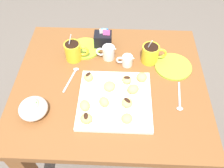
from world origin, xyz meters
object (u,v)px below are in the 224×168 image
object	(u,v)px
cream_pitcher_white	(108,52)
beignet_9	(142,76)
beignet_6	(85,105)
coffee_mug_yellow_left	(73,51)
saucer_lime_right	(173,66)
beignet_8	(89,77)
chocolate_sauce_pitcher	(127,60)
sugar_caddy	(103,40)
saucer_lime_left	(85,48)
ice_cream_bowl	(33,108)
dining_table	(110,98)
beignet_0	(127,103)
coffee_mug_yellow_right	(151,53)
beignet_3	(127,118)
beignet_7	(86,119)
pastry_plate_square	(115,100)
beignet_4	(111,86)
beignet_5	(104,102)
beignet_2	(127,80)
beignet_1	(133,89)

from	to	relation	value
cream_pitcher_white	beignet_9	distance (m)	0.22
beignet_6	coffee_mug_yellow_left	bearing A→B (deg)	106.13
saucer_lime_right	beignet_8	xyz separation A→B (m)	(-0.41, -0.11, 0.03)
chocolate_sauce_pitcher	sugar_caddy	bearing A→B (deg)	133.21
beignet_6	beignet_9	xyz separation A→B (m)	(0.25, 0.17, 0.00)
saucer_lime_left	saucer_lime_right	world-z (taller)	same
ice_cream_bowl	dining_table	bearing A→B (deg)	31.44
cream_pitcher_white	beignet_0	distance (m)	0.32
coffee_mug_yellow_right	beignet_3	world-z (taller)	coffee_mug_yellow_right
saucer_lime_left	beignet_7	distance (m)	0.45
pastry_plate_square	beignet_3	bearing A→B (deg)	-64.14
coffee_mug_yellow_left	beignet_7	size ratio (longest dim) A/B	3.02
sugar_caddy	beignet_3	world-z (taller)	sugar_caddy
sugar_caddy	beignet_6	bearing A→B (deg)	-97.01
cream_pitcher_white	beignet_4	world-z (taller)	cream_pitcher_white
saucer_lime_left	beignet_4	size ratio (longest dim) A/B	2.97
coffee_mug_yellow_right	sugar_caddy	distance (m)	0.26
coffee_mug_yellow_left	beignet_5	xyz separation A→B (m)	(0.17, -0.29, -0.02)
cream_pitcher_white	beignet_8	world-z (taller)	cream_pitcher_white
chocolate_sauce_pitcher	beignet_5	bearing A→B (deg)	-110.72
ice_cream_bowl	chocolate_sauce_pitcher	distance (m)	0.49
cream_pitcher_white	saucer_lime_left	size ratio (longest dim) A/B	0.64
coffee_mug_yellow_left	saucer_lime_right	xyz separation A→B (m)	(0.50, -0.04, -0.05)
cream_pitcher_white	chocolate_sauce_pitcher	size ratio (longest dim) A/B	1.14
pastry_plate_square	coffee_mug_yellow_right	bearing A→B (deg)	56.96
coffee_mug_yellow_right	beignet_4	bearing A→B (deg)	-133.37
saucer_lime_right	beignet_5	size ratio (longest dim) A/B	3.82
chocolate_sauce_pitcher	beignet_3	bearing A→B (deg)	-90.00
cream_pitcher_white	beignet_7	bearing A→B (deg)	-100.06
dining_table	ice_cream_bowl	bearing A→B (deg)	-148.56
sugar_caddy	beignet_9	size ratio (longest dim) A/B	2.19
dining_table	beignet_7	xyz separation A→B (m)	(-0.09, -0.23, 0.17)
beignet_0	saucer_lime_left	bearing A→B (deg)	121.77
beignet_2	coffee_mug_yellow_left	bearing A→B (deg)	149.32
ice_cream_bowl	coffee_mug_yellow_left	bearing A→B (deg)	69.80
pastry_plate_square	beignet_2	size ratio (longest dim) A/B	6.72
coffee_mug_yellow_left	ice_cream_bowl	world-z (taller)	coffee_mug_yellow_left
chocolate_sauce_pitcher	beignet_9	distance (m)	0.13
beignet_1	beignet_6	size ratio (longest dim) A/B	0.97
coffee_mug_yellow_left	cream_pitcher_white	bearing A→B (deg)	4.14
coffee_mug_yellow_right	beignet_2	size ratio (longest dim) A/B	3.02
chocolate_sauce_pitcher	beignet_7	size ratio (longest dim) A/B	1.86
coffee_mug_yellow_left	saucer_lime_right	bearing A→B (deg)	-4.72
cream_pitcher_white	saucer_lime_left	distance (m)	0.14
coffee_mug_yellow_right	saucer_lime_left	bearing A→B (deg)	167.95
ice_cream_bowl	beignet_5	bearing A→B (deg)	8.67
beignet_5	beignet_6	world-z (taller)	beignet_5
pastry_plate_square	ice_cream_bowl	size ratio (longest dim) A/B	2.62
beignet_8	beignet_2	bearing A→B (deg)	-1.75
beignet_8	beignet_9	world-z (taller)	beignet_9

